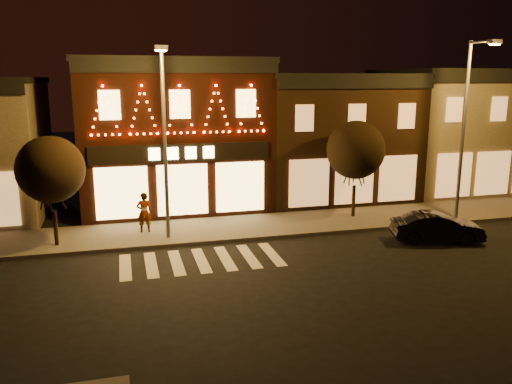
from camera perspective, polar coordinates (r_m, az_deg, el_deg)
name	(u,v)px	position (r m, az deg, el deg)	size (l,w,h in m)	color
ground	(220,301)	(17.54, -4.06, -11.92)	(120.00, 120.00, 0.00)	black
sidewalk_far	(229,228)	(25.25, -2.98, -4.02)	(44.00, 4.00, 0.15)	#47423D
building_pulp	(173,133)	(29.99, -9.19, 6.44)	(10.20, 8.34, 8.30)	black
building_right_a	(327,136)	(32.37, 7.91, 6.20)	(9.20, 8.28, 7.50)	#362213
building_right_b	(454,130)	(36.74, 21.08, 6.46)	(9.20, 8.28, 7.80)	brown
streetlamp_mid	(164,129)	(22.67, -10.13, 6.85)	(0.55, 1.93, 8.42)	#59595E
streetlamp_right	(468,117)	(27.76, 22.41, 7.68)	(0.57, 2.03, 8.88)	#59595E
tree_left	(51,170)	(23.37, -21.81, 2.32)	(2.84, 2.84, 4.75)	black
tree_right	(356,150)	(26.91, 10.99, 4.60)	(2.99, 2.99, 5.00)	black
dark_sedan	(437,227)	(24.67, 19.41, -3.72)	(1.39, 4.00, 1.32)	black
pedestrian	(144,212)	(24.67, -12.30, -2.21)	(0.69, 0.46, 1.91)	gray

